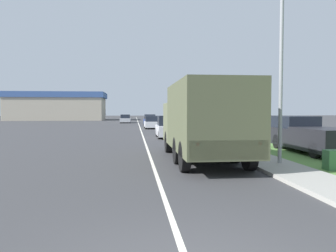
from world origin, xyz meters
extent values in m
plane|color=#38383A|center=(0.00, 40.00, 0.00)|extent=(180.00, 180.00, 0.00)
cube|color=silver|center=(0.00, 40.00, 0.00)|extent=(0.12, 120.00, 0.00)
cube|color=#9E9B93|center=(4.50, 40.00, 0.06)|extent=(1.80, 120.00, 0.12)
cube|color=#56843D|center=(8.90, 40.00, 0.01)|extent=(7.00, 120.00, 0.02)
cube|color=#606647|center=(2.13, 12.55, 1.51)|extent=(2.58, 2.21, 1.91)
cube|color=#4C5138|center=(2.13, 8.60, 1.85)|extent=(2.58, 5.68, 2.60)
cube|color=#606647|center=(2.13, 5.81, 0.90)|extent=(2.45, 0.10, 0.60)
cube|color=red|center=(1.17, 5.79, 1.10)|extent=(0.12, 0.06, 0.12)
cube|color=red|center=(3.10, 5.79, 1.10)|extent=(0.12, 0.06, 0.12)
cylinder|color=black|center=(0.99, 12.43, 0.53)|extent=(0.30, 1.05, 1.05)
cylinder|color=black|center=(3.28, 12.43, 0.53)|extent=(0.30, 1.05, 1.05)
cylinder|color=black|center=(0.99, 7.18, 0.53)|extent=(0.30, 1.05, 1.05)
cylinder|color=black|center=(3.28, 7.18, 0.53)|extent=(0.30, 1.05, 1.05)
cylinder|color=black|center=(0.99, 8.88, 0.53)|extent=(0.30, 1.05, 1.05)
cylinder|color=black|center=(3.28, 8.88, 0.53)|extent=(0.30, 1.05, 1.05)
cube|color=silver|center=(1.91, 21.30, 0.55)|extent=(1.73, 3.98, 0.76)
cube|color=black|center=(1.91, 21.38, 1.31)|extent=(1.53, 1.79, 0.76)
cylinder|color=black|center=(1.14, 22.58, 0.32)|extent=(0.20, 0.64, 0.64)
cylinder|color=black|center=(2.68, 22.58, 0.32)|extent=(0.20, 0.64, 0.64)
cylinder|color=black|center=(1.14, 20.03, 0.32)|extent=(0.20, 0.64, 0.64)
cylinder|color=black|center=(2.68, 20.03, 0.32)|extent=(0.20, 0.64, 0.64)
cube|color=silver|center=(1.42, 34.45, 0.49)|extent=(1.81, 4.51, 0.63)
cube|color=black|center=(1.42, 34.54, 1.13)|extent=(1.59, 2.03, 0.66)
cylinder|color=black|center=(0.62, 35.89, 0.32)|extent=(0.20, 0.64, 0.64)
cylinder|color=black|center=(2.23, 35.89, 0.32)|extent=(0.20, 0.64, 0.64)
cylinder|color=black|center=(0.62, 33.00, 0.32)|extent=(0.20, 0.64, 0.64)
cylinder|color=black|center=(2.23, 33.00, 0.32)|extent=(0.20, 0.64, 0.64)
cube|color=navy|center=(1.55, 43.37, 0.51)|extent=(1.72, 4.18, 0.66)
cube|color=black|center=(1.55, 43.45, 1.18)|extent=(1.51, 1.88, 0.69)
cylinder|color=black|center=(0.79, 44.71, 0.32)|extent=(0.20, 0.64, 0.64)
cylinder|color=black|center=(2.31, 44.71, 0.32)|extent=(0.20, 0.64, 0.64)
cylinder|color=black|center=(0.79, 42.03, 0.32)|extent=(0.20, 0.64, 0.64)
cylinder|color=black|center=(2.31, 42.03, 0.32)|extent=(0.20, 0.64, 0.64)
cube|color=#B7BABF|center=(-2.17, 51.99, 0.48)|extent=(1.73, 4.22, 0.60)
cube|color=black|center=(-2.17, 52.08, 1.09)|extent=(1.53, 1.90, 0.63)
cylinder|color=black|center=(-2.94, 53.34, 0.32)|extent=(0.20, 0.64, 0.64)
cylinder|color=black|center=(-1.41, 53.34, 0.32)|extent=(0.20, 0.64, 0.64)
cylinder|color=black|center=(-2.94, 50.65, 0.32)|extent=(0.20, 0.64, 0.64)
cylinder|color=black|center=(-1.41, 50.65, 0.32)|extent=(0.20, 0.64, 0.64)
cube|color=black|center=(7.93, 11.46, 0.71)|extent=(1.90, 5.68, 0.92)
cube|color=black|center=(7.93, 13.11, 1.48)|extent=(1.75, 2.38, 0.63)
cube|color=black|center=(7.93, 10.27, 1.22)|extent=(1.90, 3.29, 0.12)
cylinder|color=black|center=(7.10, 13.34, 0.40)|extent=(0.24, 0.76, 0.76)
cylinder|color=black|center=(8.76, 13.34, 0.40)|extent=(0.24, 0.76, 0.76)
cylinder|color=black|center=(7.10, 9.59, 0.40)|extent=(0.24, 0.76, 0.76)
cylinder|color=gray|center=(4.75, 7.98, 4.23)|extent=(0.14, 0.14, 8.21)
cube|color=#3D7042|center=(6.20, 6.91, 0.37)|extent=(0.55, 0.45, 0.70)
cube|color=#B2A893|center=(-17.23, 69.35, 2.39)|extent=(19.77, 9.98, 4.77)
cube|color=#385693|center=(-17.23, 69.35, 5.37)|extent=(20.56, 10.38, 1.19)
camera|label=1|loc=(-0.72, -3.79, 2.10)|focal=35.00mm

